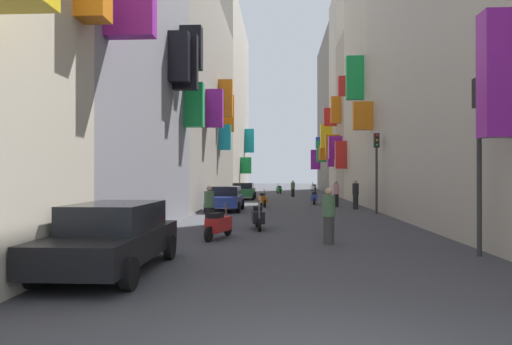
% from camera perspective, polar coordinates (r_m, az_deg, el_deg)
% --- Properties ---
extents(ground_plane, '(140.00, 140.00, 0.00)m').
position_cam_1_polar(ground_plane, '(34.37, 3.87, -3.74)').
color(ground_plane, '#38383D').
extents(building_left_mid_b, '(7.04, 20.87, 15.16)m').
position_cam_1_polar(building_left_mid_b, '(33.55, -10.04, 9.17)').
color(building_left_mid_b, gray).
rests_on(building_left_mid_b, ground).
extents(building_left_mid_c, '(7.28, 21.63, 21.24)m').
position_cam_1_polar(building_left_mid_c, '(54.68, -4.95, 8.70)').
color(building_left_mid_c, '#B2A899').
rests_on(building_left_mid_c, ground).
extents(building_right_mid_a, '(7.11, 9.95, 17.76)m').
position_cam_1_polar(building_right_mid_a, '(34.67, 17.47, 11.04)').
color(building_right_mid_a, '#BCB29E').
rests_on(building_right_mid_a, ground).
extents(building_right_mid_b, '(7.26, 5.56, 14.48)m').
position_cam_1_polar(building_right_mid_b, '(41.87, 14.77, 6.79)').
color(building_right_mid_b, '#9E9384').
rests_on(building_right_mid_b, ground).
extents(building_right_mid_c, '(7.18, 5.78, 20.42)m').
position_cam_1_polar(building_right_mid_c, '(47.81, 13.39, 9.49)').
color(building_right_mid_c, '#B2A899').
rests_on(building_right_mid_c, ground).
extents(building_right_far, '(7.24, 15.06, 19.21)m').
position_cam_1_polar(building_right_far, '(57.89, 11.53, 7.19)').
color(building_right_far, slate).
rests_on(building_right_far, ground).
extents(parked_car_black, '(1.95, 4.41, 1.45)m').
position_cam_1_polar(parked_car_black, '(10.02, -17.96, -7.77)').
color(parked_car_black, black).
rests_on(parked_car_black, ground).
extents(parked_car_blue, '(1.94, 3.97, 1.40)m').
position_cam_1_polar(parked_car_blue, '(25.39, -3.97, -3.29)').
color(parked_car_blue, navy).
rests_on(parked_car_blue, ground).
extents(parked_car_green, '(2.01, 3.92, 1.37)m').
position_cam_1_polar(parked_car_green, '(37.29, -1.65, -2.34)').
color(parked_car_green, '#236638').
rests_on(parked_car_green, ground).
extents(scooter_blue, '(0.55, 1.79, 1.13)m').
position_cam_1_polar(scooter_blue, '(31.31, 7.53, -3.23)').
color(scooter_blue, '#2D4CAD').
rests_on(scooter_blue, ground).
extents(scooter_red, '(0.76, 1.93, 1.13)m').
position_cam_1_polar(scooter_red, '(14.42, -4.85, -6.68)').
color(scooter_red, red).
rests_on(scooter_red, ground).
extents(scooter_green, '(0.65, 1.75, 1.13)m').
position_cam_1_polar(scooter_green, '(48.53, 2.98, -2.18)').
color(scooter_green, '#287F3D').
rests_on(scooter_green, ground).
extents(scooter_white, '(0.67, 1.74, 1.13)m').
position_cam_1_polar(scooter_white, '(56.09, 7.44, -1.93)').
color(scooter_white, silver).
rests_on(scooter_white, ground).
extents(scooter_black, '(0.58, 1.97, 1.13)m').
position_cam_1_polar(scooter_black, '(16.92, 0.26, -5.73)').
color(scooter_black, black).
rests_on(scooter_black, ground).
extents(scooter_orange, '(0.64, 1.89, 1.13)m').
position_cam_1_polar(scooter_orange, '(28.80, 0.91, -3.48)').
color(scooter_orange, orange).
rests_on(scooter_orange, ground).
extents(pedestrian_crossing, '(0.51, 0.51, 1.68)m').
position_cam_1_polar(pedestrian_crossing, '(13.43, 9.37, -5.55)').
color(pedestrian_crossing, '#3C3C3C').
rests_on(pedestrian_crossing, ground).
extents(pedestrian_near_left, '(0.52, 0.52, 1.79)m').
position_cam_1_polar(pedestrian_near_left, '(27.18, 12.72, -2.75)').
color(pedestrian_near_left, black).
rests_on(pedestrian_near_left, ground).
extents(pedestrian_near_right, '(0.52, 0.52, 1.70)m').
position_cam_1_polar(pedestrian_near_right, '(28.84, 10.29, -2.71)').
color(pedestrian_near_right, black).
rests_on(pedestrian_near_right, ground).
extents(pedestrian_mid_street, '(0.52, 0.52, 1.65)m').
position_cam_1_polar(pedestrian_mid_street, '(17.30, -6.07, -4.43)').
color(pedestrian_mid_street, black).
rests_on(pedestrian_mid_street, ground).
extents(pedestrian_far_away, '(0.44, 0.44, 1.54)m').
position_cam_1_polar(pedestrian_far_away, '(41.54, 4.77, -2.09)').
color(pedestrian_far_away, black).
rests_on(pedestrian_far_away, ground).
extents(traffic_light_near_corner, '(0.26, 0.34, 4.53)m').
position_cam_1_polar(traffic_light_near_corner, '(12.61, 26.85, 4.28)').
color(traffic_light_near_corner, '#2D2D2D').
rests_on(traffic_light_near_corner, ground).
extents(traffic_light_far_corner, '(0.26, 0.34, 4.25)m').
position_cam_1_polar(traffic_light_far_corner, '(24.15, 15.29, 1.69)').
color(traffic_light_far_corner, '#2D2D2D').
rests_on(traffic_light_far_corner, ground).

